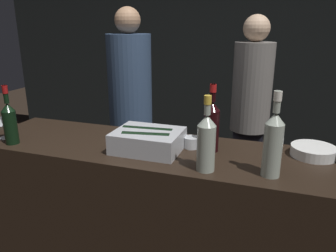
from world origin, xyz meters
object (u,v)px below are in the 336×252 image
person_in_hoodie (131,103)px  person_blond_tee (250,109)px  red_wine_bottle_burgundy (10,121)px  candle_votive (191,142)px  ice_bin_with_bottles (148,140)px  rose_wine_bottle (206,141)px  red_wine_bottle_tall (212,124)px  bowl_white (313,151)px  wine_glass (3,120)px  white_wine_bottle (273,142)px

person_in_hoodie → person_blond_tee: size_ratio=1.03×
red_wine_bottle_burgundy → candle_votive: bearing=15.0°
ice_bin_with_bottles → rose_wine_bottle: bearing=-23.1°
rose_wine_bottle → person_blond_tee: bearing=87.0°
red_wine_bottle_tall → person_in_hoodie: size_ratio=0.20×
red_wine_bottle_burgundy → bowl_white: bearing=12.2°
red_wine_bottle_tall → person_in_hoodie: bearing=134.2°
wine_glass → rose_wine_bottle: bearing=-2.5°
white_wine_bottle → person_blond_tee: size_ratio=0.22×
bowl_white → red_wine_bottle_burgundy: (-1.56, -0.34, 0.10)m
rose_wine_bottle → red_wine_bottle_tall: size_ratio=0.98×
white_wine_bottle → red_wine_bottle_burgundy: 1.36m
ice_bin_with_bottles → red_wine_bottle_burgundy: 0.76m
white_wine_bottle → red_wine_bottle_burgundy: bearing=-178.3°
ice_bin_with_bottles → white_wine_bottle: (0.62, -0.11, 0.10)m
white_wine_bottle → red_wine_bottle_tall: 0.37m
bowl_white → person_in_hoodie: size_ratio=0.12×
red_wine_bottle_burgundy → wine_glass: bearing=150.8°
red_wine_bottle_burgundy → rose_wine_bottle: (1.08, 0.00, 0.01)m
bowl_white → red_wine_bottle_burgundy: size_ratio=0.67×
candle_votive → white_wine_bottle: bearing=-27.4°
wine_glass → white_wine_bottle: white_wine_bottle is taller
wine_glass → candle_votive: size_ratio=1.82×
white_wine_bottle → person_blond_tee: person_blond_tee is taller
ice_bin_with_bottles → red_wine_bottle_tall: 0.34m
white_wine_bottle → wine_glass: bearing=179.4°
ice_bin_with_bottles → candle_votive: 0.23m
bowl_white → person_in_hoodie: bearing=149.3°
ice_bin_with_bottles → wine_glass: 0.85m
ice_bin_with_bottles → white_wine_bottle: white_wine_bottle is taller
red_wine_bottle_burgundy → red_wine_bottle_tall: bearing=13.1°
person_blond_tee → white_wine_bottle: bearing=-23.2°
white_wine_bottle → person_in_hoodie: bearing=136.8°
person_blond_tee → wine_glass: bearing=-74.6°
bowl_white → person_blond_tee: person_blond_tee is taller
candle_votive → person_blond_tee: person_blond_tee is taller
red_wine_bottle_burgundy → person_blond_tee: (1.16, 1.41, -0.17)m
person_in_hoodie → candle_votive: bearing=-33.0°
ice_bin_with_bottles → candle_votive: size_ratio=4.19×
candle_votive → person_blond_tee: 1.18m
ice_bin_with_bottles → bowl_white: (0.81, 0.19, -0.03)m
candle_votive → red_wine_bottle_burgundy: bearing=-165.0°
wine_glass → person_blond_tee: person_blond_tee is taller
rose_wine_bottle → red_wine_bottle_tall: bearing=96.0°
bowl_white → person_blond_tee: size_ratio=0.13×
bowl_white → red_wine_bottle_burgundy: bearing=-167.8°
white_wine_bottle → red_wine_bottle_burgundy: white_wine_bottle is taller
white_wine_bottle → red_wine_bottle_burgundy: size_ratio=1.15×
bowl_white → candle_votive: size_ratio=2.68×
wine_glass → person_in_hoodie: bearing=76.2°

